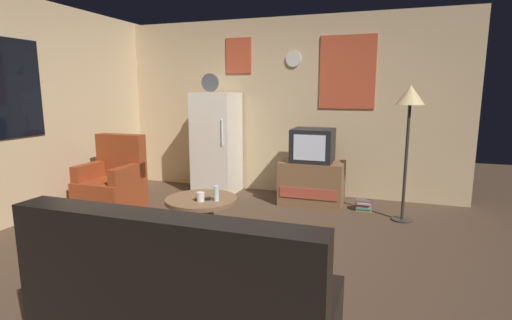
{
  "coord_description": "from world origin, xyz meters",
  "views": [
    {
      "loc": [
        1.49,
        -3.2,
        1.53
      ],
      "look_at": [
        0.1,
        0.9,
        0.75
      ],
      "focal_mm": 27.22,
      "sensor_mm": 36.0,
      "label": 1
    }
  ],
  "objects_px": {
    "standing_lamp": "(410,106)",
    "couch": "(185,304)",
    "wine_glass": "(216,193)",
    "armchair": "(113,183)",
    "mug_ceramic_white": "(200,197)",
    "remote_control": "(203,199)",
    "book_stack": "(364,205)",
    "fridge": "(217,143)",
    "crt_tv": "(313,145)",
    "coffee_table": "(202,220)",
    "tv_stand": "(312,183)"
  },
  "relations": [
    {
      "from": "standing_lamp",
      "to": "armchair",
      "type": "distance_m",
      "value": 3.78
    },
    {
      "from": "wine_glass",
      "to": "fridge",
      "type": "bearing_deg",
      "value": 114.26
    },
    {
      "from": "mug_ceramic_white",
      "to": "remote_control",
      "type": "distance_m",
      "value": 0.06
    },
    {
      "from": "couch",
      "to": "book_stack",
      "type": "distance_m",
      "value": 3.31
    },
    {
      "from": "remote_control",
      "to": "couch",
      "type": "xyz_separation_m",
      "value": [
        0.63,
        -1.5,
        -0.17
      ]
    },
    {
      "from": "coffee_table",
      "to": "mug_ceramic_white",
      "type": "xyz_separation_m",
      "value": [
        0.05,
        -0.11,
        0.28
      ]
    },
    {
      "from": "standing_lamp",
      "to": "armchair",
      "type": "relative_size",
      "value": 1.66
    },
    {
      "from": "wine_glass",
      "to": "book_stack",
      "type": "height_order",
      "value": "wine_glass"
    },
    {
      "from": "fridge",
      "to": "crt_tv",
      "type": "height_order",
      "value": "fridge"
    },
    {
      "from": "wine_glass",
      "to": "mug_ceramic_white",
      "type": "height_order",
      "value": "wine_glass"
    },
    {
      "from": "wine_glass",
      "to": "armchair",
      "type": "relative_size",
      "value": 0.16
    },
    {
      "from": "standing_lamp",
      "to": "remote_control",
      "type": "xyz_separation_m",
      "value": [
        -1.9,
        -1.45,
        -0.88
      ]
    },
    {
      "from": "standing_lamp",
      "to": "wine_glass",
      "type": "relative_size",
      "value": 10.6
    },
    {
      "from": "wine_glass",
      "to": "crt_tv",
      "type": "bearing_deg",
      "value": 71.05
    },
    {
      "from": "remote_control",
      "to": "book_stack",
      "type": "bearing_deg",
      "value": 21.44
    },
    {
      "from": "couch",
      "to": "standing_lamp",
      "type": "bearing_deg",
      "value": 66.58
    },
    {
      "from": "coffee_table",
      "to": "wine_glass",
      "type": "bearing_deg",
      "value": -12.48
    },
    {
      "from": "tv_stand",
      "to": "coffee_table",
      "type": "xyz_separation_m",
      "value": [
        -0.79,
        -1.73,
        -0.06
      ]
    },
    {
      "from": "tv_stand",
      "to": "book_stack",
      "type": "distance_m",
      "value": 0.74
    },
    {
      "from": "tv_stand",
      "to": "coffee_table",
      "type": "height_order",
      "value": "tv_stand"
    },
    {
      "from": "couch",
      "to": "mug_ceramic_white",
      "type": "bearing_deg",
      "value": 113.37
    },
    {
      "from": "coffee_table",
      "to": "book_stack",
      "type": "bearing_deg",
      "value": 47.56
    },
    {
      "from": "mug_ceramic_white",
      "to": "remote_control",
      "type": "height_order",
      "value": "mug_ceramic_white"
    },
    {
      "from": "wine_glass",
      "to": "armchair",
      "type": "distance_m",
      "value": 1.94
    },
    {
      "from": "remote_control",
      "to": "armchair",
      "type": "relative_size",
      "value": 0.16
    },
    {
      "from": "standing_lamp",
      "to": "coffee_table",
      "type": "relative_size",
      "value": 2.21
    },
    {
      "from": "coffee_table",
      "to": "book_stack",
      "type": "distance_m",
      "value": 2.22
    },
    {
      "from": "fridge",
      "to": "coffee_table",
      "type": "distance_m",
      "value": 2.07
    },
    {
      "from": "crt_tv",
      "to": "coffee_table",
      "type": "height_order",
      "value": "crt_tv"
    },
    {
      "from": "wine_glass",
      "to": "mug_ceramic_white",
      "type": "xyz_separation_m",
      "value": [
        -0.14,
        -0.07,
        -0.03
      ]
    },
    {
      "from": "standing_lamp",
      "to": "remote_control",
      "type": "bearing_deg",
      "value": -142.78
    },
    {
      "from": "tv_stand",
      "to": "fridge",
      "type": "bearing_deg",
      "value": 174.33
    },
    {
      "from": "standing_lamp",
      "to": "armchair",
      "type": "bearing_deg",
      "value": -168.68
    },
    {
      "from": "standing_lamp",
      "to": "couch",
      "type": "bearing_deg",
      "value": -113.42
    },
    {
      "from": "standing_lamp",
      "to": "couch",
      "type": "distance_m",
      "value": 3.37
    },
    {
      "from": "crt_tv",
      "to": "remote_control",
      "type": "relative_size",
      "value": 3.6
    },
    {
      "from": "mug_ceramic_white",
      "to": "armchair",
      "type": "distance_m",
      "value": 1.84
    },
    {
      "from": "couch",
      "to": "fridge",
      "type": "bearing_deg",
      "value": 111.5
    },
    {
      "from": "coffee_table",
      "to": "couch",
      "type": "distance_m",
      "value": 1.7
    },
    {
      "from": "mug_ceramic_white",
      "to": "tv_stand",
      "type": "bearing_deg",
      "value": 67.93
    },
    {
      "from": "wine_glass",
      "to": "remote_control",
      "type": "height_order",
      "value": "wine_glass"
    },
    {
      "from": "tv_stand",
      "to": "mug_ceramic_white",
      "type": "bearing_deg",
      "value": -112.07
    },
    {
      "from": "remote_control",
      "to": "coffee_table",
      "type": "bearing_deg",
      "value": 97.4
    },
    {
      "from": "mug_ceramic_white",
      "to": "remote_control",
      "type": "relative_size",
      "value": 0.6
    },
    {
      "from": "mug_ceramic_white",
      "to": "couch",
      "type": "bearing_deg",
      "value": -66.63
    },
    {
      "from": "crt_tv",
      "to": "couch",
      "type": "bearing_deg",
      "value": -92.05
    },
    {
      "from": "tv_stand",
      "to": "book_stack",
      "type": "relative_size",
      "value": 3.84
    },
    {
      "from": "tv_stand",
      "to": "remote_control",
      "type": "bearing_deg",
      "value": -112.55
    },
    {
      "from": "tv_stand",
      "to": "wine_glass",
      "type": "bearing_deg",
      "value": -108.96
    },
    {
      "from": "couch",
      "to": "wine_glass",
      "type": "bearing_deg",
      "value": 107.88
    }
  ]
}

